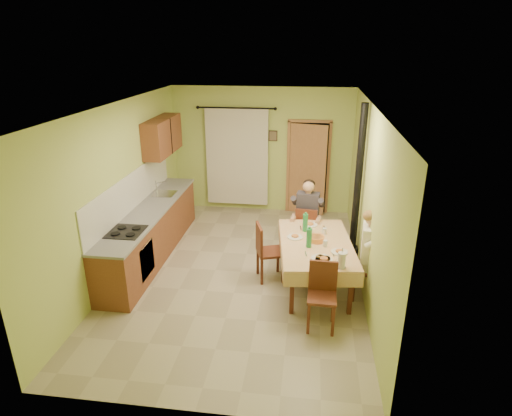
# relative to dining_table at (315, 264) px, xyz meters

# --- Properties ---
(floor) EXTENTS (4.00, 6.00, 0.01)m
(floor) POSITION_rel_dining_table_xyz_m (-1.25, 0.25, -0.38)
(floor) COLOR tan
(floor) RESTS_ON ground
(room_shell) EXTENTS (4.04, 6.04, 2.82)m
(room_shell) POSITION_rel_dining_table_xyz_m (-1.25, 0.25, 1.44)
(room_shell) COLOR #C0D66E
(room_shell) RESTS_ON ground
(kitchen_run) EXTENTS (0.64, 3.64, 1.56)m
(kitchen_run) POSITION_rel_dining_table_xyz_m (-2.95, 0.65, 0.10)
(kitchen_run) COLOR brown
(kitchen_run) RESTS_ON ground
(upper_cabinets) EXTENTS (0.35, 1.40, 0.70)m
(upper_cabinets) POSITION_rel_dining_table_xyz_m (-3.07, 1.95, 1.57)
(upper_cabinets) COLOR brown
(upper_cabinets) RESTS_ON room_shell
(curtain) EXTENTS (1.70, 0.07, 2.22)m
(curtain) POSITION_rel_dining_table_xyz_m (-1.80, 3.15, 0.88)
(curtain) COLOR black
(curtain) RESTS_ON ground
(doorway) EXTENTS (0.96, 0.24, 2.15)m
(doorway) POSITION_rel_dining_table_xyz_m (-0.20, 3.18, 0.67)
(doorway) COLOR black
(doorway) RESTS_ON ground
(dining_table) EXTENTS (1.31, 1.97, 0.76)m
(dining_table) POSITION_rel_dining_table_xyz_m (0.00, 0.00, 0.00)
(dining_table) COLOR #DCAC78
(dining_table) RESTS_ON ground
(tableware) EXTENTS (0.93, 1.60, 0.33)m
(tableware) POSITION_rel_dining_table_xyz_m (0.02, -0.10, 0.45)
(tableware) COLOR white
(tableware) RESTS_ON dining_table
(chair_far) EXTENTS (0.42, 0.42, 0.94)m
(chair_far) POSITION_rel_dining_table_xyz_m (-0.16, 1.08, -0.09)
(chair_far) COLOR #5A2818
(chair_far) RESTS_ON ground
(chair_near) EXTENTS (0.40, 0.40, 0.94)m
(chair_near) POSITION_rel_dining_table_xyz_m (0.09, -1.10, -0.09)
(chair_near) COLOR #5A2818
(chair_near) RESTS_ON ground
(chair_right) EXTENTS (0.50, 0.50, 1.02)m
(chair_right) POSITION_rel_dining_table_xyz_m (0.82, -0.24, -0.09)
(chair_right) COLOR #5A2818
(chair_right) RESTS_ON ground
(chair_left) EXTENTS (0.52, 0.52, 0.97)m
(chair_left) POSITION_rel_dining_table_xyz_m (-0.75, 0.11, -0.09)
(chair_left) COLOR #5A2818
(chair_left) RESTS_ON ground
(man_far) EXTENTS (0.61, 0.50, 1.39)m
(man_far) POSITION_rel_dining_table_xyz_m (-0.16, 1.10, 0.50)
(man_far) COLOR #38333D
(man_far) RESTS_ON chair_far
(man_right) EXTENTS (0.50, 0.61, 1.39)m
(man_right) POSITION_rel_dining_table_xyz_m (0.80, -0.24, 0.50)
(man_right) COLOR white
(man_right) RESTS_ON chair_right
(stove_flue) EXTENTS (0.24, 0.24, 2.80)m
(stove_flue) POSITION_rel_dining_table_xyz_m (0.65, 0.85, 0.65)
(stove_flue) COLOR black
(stove_flue) RESTS_ON ground
(picture_back) EXTENTS (0.19, 0.03, 0.23)m
(picture_back) POSITION_rel_dining_table_xyz_m (-1.00, 3.22, 1.37)
(picture_back) COLOR black
(picture_back) RESTS_ON room_shell
(picture_right) EXTENTS (0.03, 0.31, 0.21)m
(picture_right) POSITION_rel_dining_table_xyz_m (0.72, 1.45, 1.47)
(picture_right) COLOR brown
(picture_right) RESTS_ON room_shell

